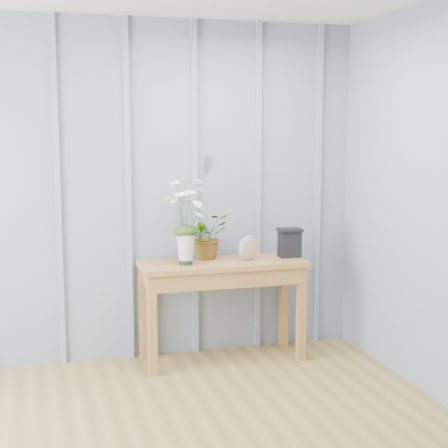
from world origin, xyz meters
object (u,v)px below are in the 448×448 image
object	(u,v)px
sideboard	(222,276)
carved_box	(290,242)
daisy_vase	(185,210)
felt_disc_vessel	(248,248)

from	to	relation	value
sideboard	carved_box	size ratio (longest dim) A/B	5.55
daisy_vase	felt_disc_vessel	world-z (taller)	daisy_vase
daisy_vase	carved_box	distance (m)	0.86
daisy_vase	felt_disc_vessel	xyz separation A→B (m)	(0.47, 0.01, -0.29)
sideboard	felt_disc_vessel	world-z (taller)	felt_disc_vessel
sideboard	felt_disc_vessel	size ratio (longest dim) A/B	6.44
sideboard	daisy_vase	xyz separation A→B (m)	(-0.28, -0.05, 0.50)
daisy_vase	felt_disc_vessel	size ratio (longest dim) A/B	3.32
sideboard	daisy_vase	size ratio (longest dim) A/B	1.94
daisy_vase	carved_box	world-z (taller)	daisy_vase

